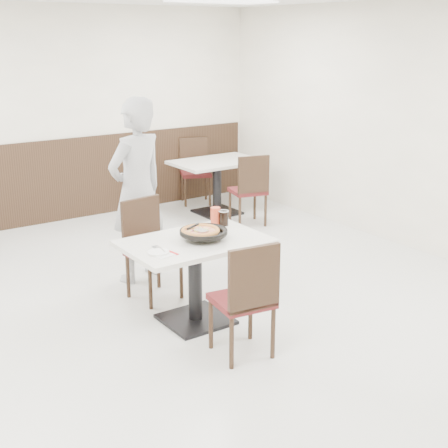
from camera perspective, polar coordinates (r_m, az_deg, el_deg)
floor at (r=5.78m, az=-2.33°, el=-7.81°), size 7.00×7.00×0.00m
wall_back at (r=8.48m, az=-15.43°, el=9.47°), size 6.00×0.04×2.80m
wall_right at (r=7.37m, az=17.83°, el=8.21°), size 0.04×7.00×2.80m
wainscot_back at (r=8.61m, az=-14.94°, el=3.85°), size 5.90×0.03×1.10m
fluo_panel_d at (r=7.58m, az=-0.19°, el=19.69°), size 1.20×0.60×0.02m
main_table at (r=5.41m, az=-2.65°, el=-5.26°), size 1.21×0.82×0.75m
chair_near at (r=4.84m, az=1.63°, el=-6.74°), size 0.47×0.47×0.95m
chair_far at (r=5.89m, az=-6.45°, el=-2.45°), size 0.47×0.47×0.95m
trivet at (r=5.33m, az=-2.46°, el=-1.12°), size 0.14×0.14×0.04m
pizza_pan at (r=5.28m, az=-1.88°, el=-1.01°), size 0.35×0.35×0.01m
pizza at (r=5.28m, az=-2.17°, el=-0.80°), size 0.30×0.30×0.02m
pizza_server at (r=5.24m, az=-2.06°, el=-0.57°), size 0.10×0.12×0.00m
napkin at (r=4.97m, az=-5.60°, el=-2.74°), size 0.20×0.20×0.00m
side_plate at (r=4.99m, az=-6.02°, el=-2.57°), size 0.18×0.18×0.01m
fork at (r=5.03m, az=-5.69°, el=-2.31°), size 0.04×0.14×0.00m
cola_glass at (r=5.67m, az=-0.03°, el=0.52°), size 0.09×0.09×0.13m
red_cup at (r=5.70m, az=-0.79°, el=0.75°), size 0.09×0.09×0.16m
diner_person at (r=6.27m, az=-7.96°, el=3.02°), size 0.77×0.61×1.86m
bg_table_right at (r=8.71m, az=-0.65°, el=3.39°), size 1.26×0.89×0.75m
bg_chair_right_near at (r=8.18m, az=2.18°, el=3.20°), size 0.51×0.51×0.95m
bg_chair_right_far at (r=9.22m, az=-2.61°, el=4.79°), size 0.55×0.55×0.95m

